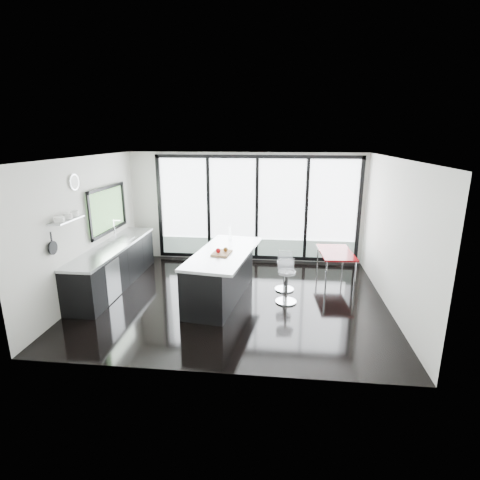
# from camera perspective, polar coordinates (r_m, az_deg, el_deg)

# --- Properties ---
(floor) EXTENTS (6.00, 5.00, 0.00)m
(floor) POSITION_cam_1_polar(r_m,az_deg,el_deg) (7.70, -0.99, -8.85)
(floor) COLOR black
(floor) RESTS_ON ground
(ceiling) EXTENTS (6.00, 5.00, 0.00)m
(ceiling) POSITION_cam_1_polar(r_m,az_deg,el_deg) (7.02, -1.10, 12.43)
(ceiling) COLOR white
(ceiling) RESTS_ON wall_back
(wall_back) EXTENTS (6.00, 0.09, 2.80)m
(wall_back) POSITION_cam_1_polar(r_m,az_deg,el_deg) (9.64, 2.41, 4.11)
(wall_back) COLOR beige
(wall_back) RESTS_ON ground
(wall_front) EXTENTS (6.00, 0.00, 2.80)m
(wall_front) POSITION_cam_1_polar(r_m,az_deg,el_deg) (4.88, -4.75, -5.93)
(wall_front) COLOR beige
(wall_front) RESTS_ON ground
(wall_left) EXTENTS (0.26, 5.00, 2.80)m
(wall_left) POSITION_cam_1_polar(r_m,az_deg,el_deg) (8.36, -21.51, 3.28)
(wall_left) COLOR beige
(wall_left) RESTS_ON ground
(wall_right) EXTENTS (0.00, 5.00, 2.80)m
(wall_right) POSITION_cam_1_polar(r_m,az_deg,el_deg) (7.49, 22.38, 0.58)
(wall_right) COLOR beige
(wall_right) RESTS_ON ground
(counter_cabinets) EXTENTS (0.69, 3.24, 1.36)m
(counter_cabinets) POSITION_cam_1_polar(r_m,az_deg,el_deg) (8.61, -18.63, -3.69)
(counter_cabinets) COLOR black
(counter_cabinets) RESTS_ON floor
(island) EXTENTS (1.35, 2.55, 1.29)m
(island) POSITION_cam_1_polar(r_m,az_deg,el_deg) (7.57, -2.98, -5.20)
(island) COLOR black
(island) RESTS_ON floor
(bar_stool_near) EXTENTS (0.47, 0.47, 0.66)m
(bar_stool_near) POSITION_cam_1_polar(r_m,az_deg,el_deg) (7.45, 7.08, -7.08)
(bar_stool_near) COLOR silver
(bar_stool_near) RESTS_ON floor
(bar_stool_far) EXTENTS (0.41, 0.41, 0.65)m
(bar_stool_far) POSITION_cam_1_polar(r_m,az_deg,el_deg) (8.03, 6.83, -5.42)
(bar_stool_far) COLOR silver
(bar_stool_far) RESTS_ON floor
(red_table) EXTENTS (0.79, 1.29, 0.67)m
(red_table) POSITION_cam_1_polar(r_m,az_deg,el_deg) (8.81, 14.29, -3.80)
(red_table) COLOR maroon
(red_table) RESTS_ON floor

